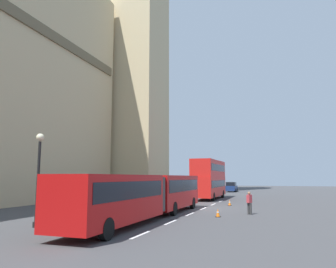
# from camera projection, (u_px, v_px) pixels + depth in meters

# --- Properties ---
(ground_plane) EXTENTS (160.00, 160.00, 0.00)m
(ground_plane) POSITION_uv_depth(u_px,v_px,m) (203.00, 209.00, 28.27)
(ground_plane) COLOR #424244
(lane_centre_marking) EXTENTS (25.20, 0.16, 0.01)m
(lane_centre_marking) POSITION_uv_depth(u_px,v_px,m) (197.00, 211.00, 26.10)
(lane_centre_marking) COLOR silver
(lane_centre_marking) RESTS_ON ground_plane
(articulated_bus) EXTENTS (18.40, 2.54, 2.90)m
(articulated_bus) POSITION_uv_depth(u_px,v_px,m) (148.00, 192.00, 21.54)
(articulated_bus) COLOR #B20F0F
(articulated_bus) RESTS_ON ground_plane
(double_decker_bus) EXTENTS (10.49, 2.54, 4.90)m
(double_decker_bus) POSITION_uv_depth(u_px,v_px,m) (209.00, 178.00, 40.92)
(double_decker_bus) COLOR red
(double_decker_bus) RESTS_ON ground_plane
(sedan_lead) EXTENTS (4.40, 1.86, 1.85)m
(sedan_lead) POSITION_uv_depth(u_px,v_px,m) (231.00, 187.00, 60.49)
(sedan_lead) COLOR navy
(sedan_lead) RESTS_ON ground_plane
(traffic_cone_west) EXTENTS (0.36, 0.36, 0.58)m
(traffic_cone_west) POSITION_uv_depth(u_px,v_px,m) (218.00, 213.00, 22.31)
(traffic_cone_west) COLOR black
(traffic_cone_west) RESTS_ON ground_plane
(traffic_cone_middle) EXTENTS (0.36, 0.36, 0.58)m
(traffic_cone_middle) POSITION_uv_depth(u_px,v_px,m) (230.00, 203.00, 31.24)
(traffic_cone_middle) COLOR black
(traffic_cone_middle) RESTS_ON ground_plane
(street_lamp) EXTENTS (0.44, 0.44, 5.27)m
(street_lamp) POSITION_uv_depth(u_px,v_px,m) (38.00, 172.00, 18.09)
(street_lamp) COLOR black
(street_lamp) RESTS_ON ground_plane
(pedestrian_near_cones) EXTENTS (0.47, 0.40, 1.69)m
(pedestrian_near_cones) POSITION_uv_depth(u_px,v_px,m) (249.00, 202.00, 23.85)
(pedestrian_near_cones) COLOR #333333
(pedestrian_near_cones) RESTS_ON ground_plane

